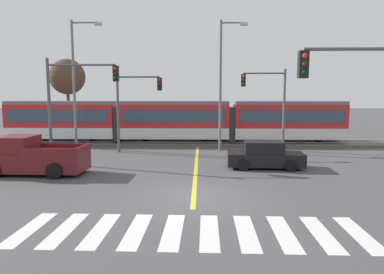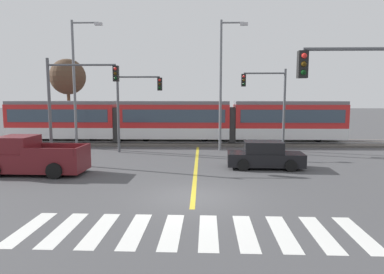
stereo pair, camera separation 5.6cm
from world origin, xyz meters
name	(u,v)px [view 1 (the left image)]	position (x,y,z in m)	size (l,w,h in m)	color
ground_plane	(194,197)	(0.00, 0.00, 0.00)	(200.00, 200.00, 0.00)	#474749
track_bed	(198,143)	(0.00, 15.44, 0.09)	(120.00, 4.00, 0.18)	#56514C
rail_near	(198,142)	(0.00, 14.72, 0.23)	(120.00, 0.08, 0.10)	#939399
rail_far	(198,140)	(0.00, 16.16, 0.23)	(120.00, 0.08, 0.10)	#939399
light_rail_tram	(175,120)	(-1.96, 15.43, 2.05)	(28.00, 2.64, 3.43)	silver
crosswalk_stripe_0	(29,229)	(-4.95, -3.41, 0.00)	(0.56, 2.80, 0.01)	silver
crosswalk_stripe_1	(65,229)	(-3.85, -3.42, 0.00)	(0.56, 2.80, 0.01)	silver
crosswalk_stripe_2	(101,230)	(-2.75, -3.44, 0.00)	(0.56, 2.80, 0.01)	silver
crosswalk_stripe_3	(137,231)	(-1.65, -3.45, 0.00)	(0.56, 2.80, 0.01)	silver
crosswalk_stripe_4	(173,231)	(-0.55, -3.47, 0.00)	(0.56, 2.80, 0.01)	silver
crosswalk_stripe_5	(209,232)	(0.55, -3.48, 0.00)	(0.56, 2.80, 0.01)	silver
crosswalk_stripe_6	(246,232)	(1.65, -3.49, 0.00)	(0.56, 2.80, 0.01)	silver
crosswalk_stripe_7	(284,233)	(2.75, -3.51, 0.00)	(0.56, 2.80, 0.01)	silver
crosswalk_stripe_8	(321,233)	(3.85, -3.52, 0.00)	(0.56, 2.80, 0.01)	silver
crosswalk_stripe_9	(359,234)	(4.95, -3.53, 0.00)	(0.56, 2.80, 0.01)	silver
lane_centre_line	(196,167)	(0.00, 5.98, 0.00)	(0.20, 14.91, 0.01)	gold
sedan_crossing	(265,156)	(3.87, 5.76, 0.70)	(4.27, 2.06, 1.52)	black
pickup_truck	(31,158)	(-8.54, 3.91, 0.84)	(5.46, 2.35, 1.98)	maroon
traffic_light_mid_left	(73,94)	(-7.25, 6.64, 4.16)	(4.25, 0.38, 6.23)	#515459
traffic_light_near_right	(370,97)	(5.94, -1.61, 3.99)	(3.75, 0.38, 6.08)	#515459
traffic_light_far_left	(133,100)	(-4.55, 10.91, 3.78)	(3.25, 0.38, 5.68)	#515459
traffic_light_far_right	(270,97)	(5.26, 11.96, 3.97)	(3.25, 0.38, 5.98)	#515459
street_lamp_west	(76,77)	(-9.26, 12.84, 5.46)	(2.40, 0.28, 9.68)	slate
street_lamp_centre	(223,79)	(1.83, 12.05, 5.29)	(2.01, 0.28, 9.45)	slate
bare_tree_far_west	(67,77)	(-13.23, 21.16, 5.91)	(3.56, 3.56, 7.73)	brown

